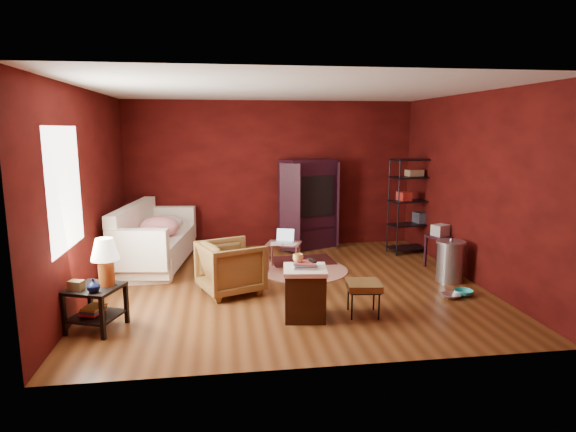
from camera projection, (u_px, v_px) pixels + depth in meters
name	position (u px, v px, depth m)	size (l,w,h in m)	color
room	(287.00, 191.00, 6.82)	(5.54, 5.04, 2.84)	brown
sofa	(154.00, 246.00, 7.93)	(1.90, 0.55, 0.74)	white
armchair	(231.00, 265.00, 6.70)	(0.78, 0.73, 0.81)	black
pet_bowl_steel	(451.00, 290.00, 6.51)	(0.25, 0.06, 0.25)	silver
pet_bowl_turquoise	(464.00, 287.00, 6.62)	(0.26, 0.08, 0.26)	#28BCBB
vase	(93.00, 286.00, 5.25)	(0.14, 0.15, 0.14)	#0B133B
mug	(298.00, 257.00, 5.73)	(0.13, 0.10, 0.13)	#FFD87C
side_table	(100.00, 275.00, 5.45)	(0.68, 0.68, 1.06)	black
sofa_cushions	(152.00, 239.00, 7.95)	(1.20, 2.37, 0.95)	white
hamper	(305.00, 292.00, 5.81)	(0.57, 0.57, 0.72)	#3A200D
footstool	(364.00, 287.00, 5.90)	(0.45, 0.45, 0.42)	black
rug_round	(303.00, 270.00, 7.82)	(1.76, 1.76, 0.01)	beige
rug_oriental	(302.00, 260.00, 8.36)	(1.11, 0.78, 0.01)	#521616
laptop_desk	(284.00, 246.00, 7.78)	(0.62, 0.54, 0.66)	brown
tv_armoire	(308.00, 202.00, 9.19)	(1.24, 1.01, 1.71)	black
wire_shelving	(414.00, 202.00, 8.82)	(0.90, 0.51, 1.74)	black
small_stand	(440.00, 236.00, 7.91)	(0.48, 0.48, 0.72)	black
trash_can	(450.00, 261.00, 7.22)	(0.56, 0.56, 0.67)	#ADADB5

